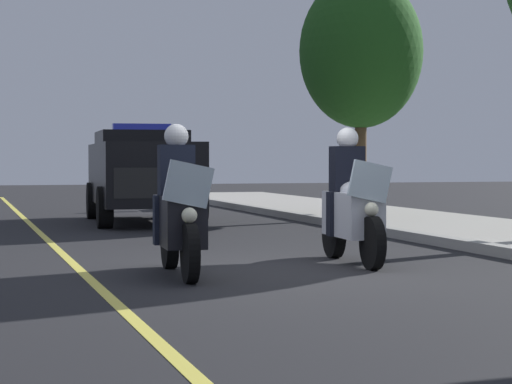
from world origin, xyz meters
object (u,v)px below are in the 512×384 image
police_motorcycle_lead_left (179,214)px  police_suv (142,171)px  police_motorcycle_lead_right (352,208)px  cyclist_background (194,177)px  tree_far_back (361,52)px

police_motorcycle_lead_left → police_suv: police_suv is taller
police_motorcycle_lead_right → cyclist_background: police_motorcycle_lead_right is taller
police_motorcycle_lead_left → police_suv: size_ratio=0.43×
police_motorcycle_lead_right → police_suv: size_ratio=0.43×
police_suv → police_motorcycle_lead_left: bearing=-7.6°
police_motorcycle_lead_left → police_motorcycle_lead_right: size_ratio=1.00×
police_motorcycle_lead_left → tree_far_back: tree_far_back is taller
police_suv → police_motorcycle_lead_right: bearing=7.2°
police_motorcycle_lead_left → police_suv: (-9.32, 1.25, 0.37)m
police_motorcycle_lead_right → police_suv: (-8.71, -1.11, 0.37)m
police_suv → tree_far_back: (0.24, 4.78, 2.59)m
police_motorcycle_lead_left → cyclist_background: size_ratio=1.22×
police_suv → tree_far_back: bearing=87.2°
police_suv → cyclist_background: 5.55m
cyclist_background → tree_far_back: bearing=25.4°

